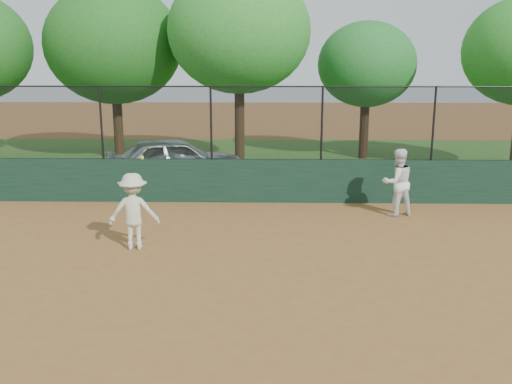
{
  "coord_description": "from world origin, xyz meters",
  "views": [
    {
      "loc": [
        1.05,
        -9.42,
        4.01
      ],
      "look_at": [
        0.8,
        2.2,
        1.2
      ],
      "focal_mm": 40.0,
      "sensor_mm": 36.0,
      "label": 1
    }
  ],
  "objects_px": {
    "tree_1": "(114,44)",
    "tree_3": "(367,65)",
    "player_second": "(397,182)",
    "tree_2": "(239,31)",
    "player_main": "(134,211)",
    "parked_car": "(176,160)"
  },
  "relations": [
    {
      "from": "player_second",
      "to": "tree_2",
      "type": "xyz_separation_m",
      "value": [
        -4.3,
        6.21,
        3.92
      ]
    },
    {
      "from": "player_main",
      "to": "tree_3",
      "type": "distance_m",
      "value": 13.13
    },
    {
      "from": "parked_car",
      "to": "tree_1",
      "type": "xyz_separation_m",
      "value": [
        -2.82,
        3.92,
        3.64
      ]
    },
    {
      "from": "tree_3",
      "to": "parked_car",
      "type": "bearing_deg",
      "value": -145.16
    },
    {
      "from": "player_second",
      "to": "tree_2",
      "type": "bearing_deg",
      "value": -72.19
    },
    {
      "from": "tree_3",
      "to": "tree_2",
      "type": "bearing_deg",
      "value": -156.44
    },
    {
      "from": "tree_1",
      "to": "tree_2",
      "type": "bearing_deg",
      "value": -15.85
    },
    {
      "from": "player_second",
      "to": "tree_2",
      "type": "height_order",
      "value": "tree_2"
    },
    {
      "from": "tree_1",
      "to": "tree_3",
      "type": "distance_m",
      "value": 9.58
    },
    {
      "from": "parked_car",
      "to": "player_second",
      "type": "height_order",
      "value": "player_second"
    },
    {
      "from": "tree_1",
      "to": "tree_3",
      "type": "relative_size",
      "value": 1.25
    },
    {
      "from": "parked_car",
      "to": "player_main",
      "type": "bearing_deg",
      "value": 161.5
    },
    {
      "from": "player_main",
      "to": "tree_3",
      "type": "bearing_deg",
      "value": 59.13
    },
    {
      "from": "player_main",
      "to": "tree_2",
      "type": "distance_m",
      "value": 9.92
    },
    {
      "from": "player_second",
      "to": "tree_3",
      "type": "xyz_separation_m",
      "value": [
        0.49,
        8.3,
        2.76
      ]
    },
    {
      "from": "tree_2",
      "to": "player_main",
      "type": "bearing_deg",
      "value": -101.34
    },
    {
      "from": "tree_1",
      "to": "tree_3",
      "type": "height_order",
      "value": "tree_1"
    },
    {
      "from": "player_main",
      "to": "parked_car",
      "type": "bearing_deg",
      "value": 91.14
    },
    {
      "from": "tree_1",
      "to": "tree_2",
      "type": "distance_m",
      "value": 4.94
    },
    {
      "from": "player_second",
      "to": "tree_2",
      "type": "distance_m",
      "value": 8.51
    },
    {
      "from": "parked_car",
      "to": "player_main",
      "type": "distance_m",
      "value": 6.34
    },
    {
      "from": "parked_car",
      "to": "player_second",
      "type": "distance_m",
      "value": 7.2
    }
  ]
}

